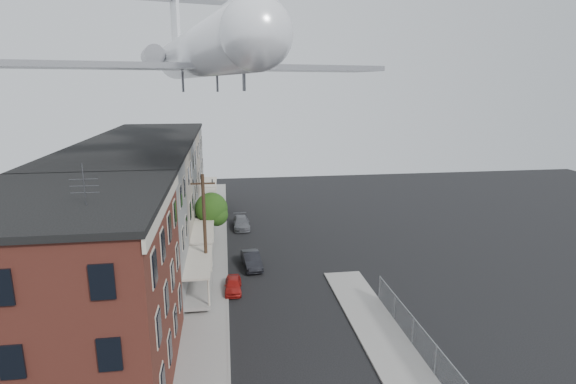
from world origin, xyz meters
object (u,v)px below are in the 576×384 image
Objects in this scene: airplane at (200,52)px; utility_pole at (205,230)px; street_tree at (213,210)px; car_far at (241,222)px; car_mid at (252,260)px; car_near at (233,285)px.

utility_pole is at bearing -91.51° from airplane.
street_tree is at bearing 87.94° from airplane.
car_far is 0.14× the size of airplane.
street_tree is 7.85m from car_mid.
utility_pole reaches higher than car_mid.
utility_pole is 2.08× the size of car_far.
car_far is (1.23, 15.69, 0.09)m from car_near.
utility_pole is at bearing 152.99° from car_near.
airplane is at bearing -92.06° from street_tree.
airplane is at bearing 178.28° from car_mid.
car_near is at bearing -116.54° from car_mid.
car_mid is (1.69, 4.50, 0.12)m from car_near.
car_far is at bearing 74.62° from airplane.
utility_pole reaches higher than car_far.
car_mid is 0.93× the size of car_far.
street_tree reaches higher than car_far.
car_near is at bearing -81.37° from street_tree.
airplane reaches higher than car_far.
street_tree reaches higher than car_near.
street_tree is 1.20× the size of car_far.
airplane is at bearing -107.07° from car_far.
car_near is (2.00, -1.10, -4.14)m from utility_pole.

